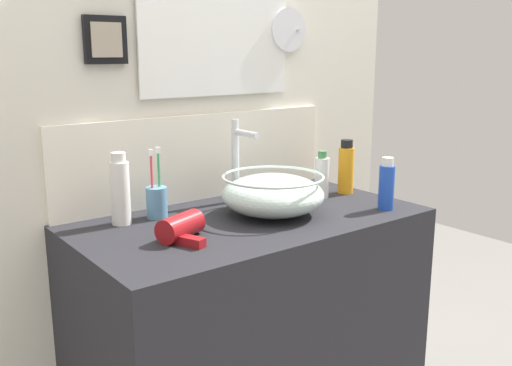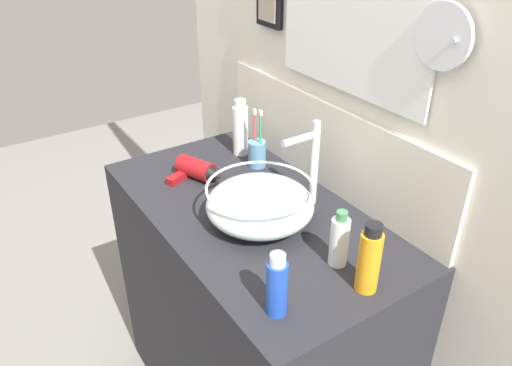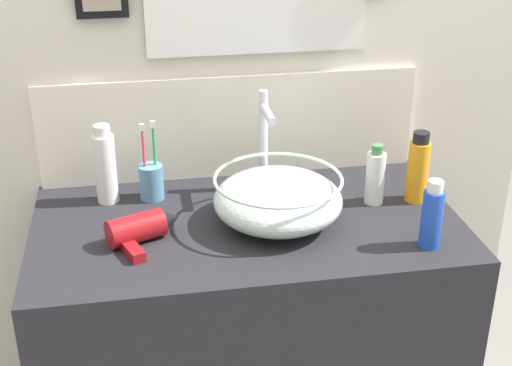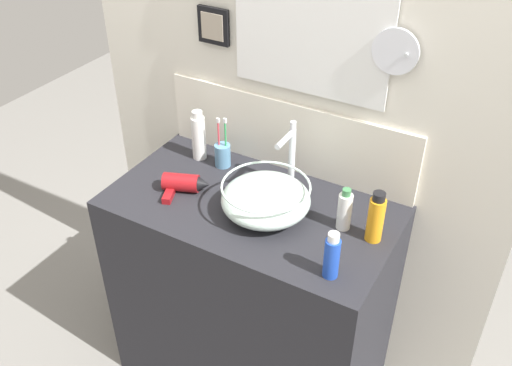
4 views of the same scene
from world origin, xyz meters
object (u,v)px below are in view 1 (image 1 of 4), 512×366
object	(u,v)px
hair_drier	(185,226)
shampoo_bottle	(386,185)
faucet	(238,155)
soap_dispenser	(322,176)
toothbrush_cup	(157,201)
spray_bottle	(346,168)
glass_bowl_sink	(273,194)
lotion_bottle	(120,191)

from	to	relation	value
hair_drier	shampoo_bottle	bearing A→B (deg)	-12.15
faucet	soap_dispenser	xyz separation A→B (m)	(0.26, -0.11, -0.08)
faucet	toothbrush_cup	distance (m)	0.31
toothbrush_cup	spray_bottle	distance (m)	0.67
hair_drier	spray_bottle	distance (m)	0.70
glass_bowl_sink	faucet	size ratio (longest dim) A/B	1.14
toothbrush_cup	faucet	bearing A→B (deg)	-1.03
glass_bowl_sink	soap_dispenser	world-z (taller)	soap_dispenser
toothbrush_cup	soap_dispenser	world-z (taller)	toothbrush_cup
glass_bowl_sink	shampoo_bottle	size ratio (longest dim) A/B	1.88
toothbrush_cup	soap_dispenser	distance (m)	0.56
glass_bowl_sink	hair_drier	bearing A→B (deg)	-174.73
toothbrush_cup	shampoo_bottle	distance (m)	0.70
hair_drier	shampoo_bottle	world-z (taller)	shampoo_bottle
hair_drier	shampoo_bottle	distance (m)	0.65
spray_bottle	shampoo_bottle	bearing A→B (deg)	-103.66
glass_bowl_sink	soap_dispenser	size ratio (longest dim) A/B	1.95
glass_bowl_sink	lotion_bottle	distance (m)	0.44
glass_bowl_sink	faucet	world-z (taller)	faucet
lotion_bottle	hair_drier	bearing A→B (deg)	-69.69
shampoo_bottle	soap_dispenser	size ratio (longest dim) A/B	1.04
faucet	hair_drier	size ratio (longest dim) A/B	1.47
faucet	toothbrush_cup	size ratio (longest dim) A/B	1.29
glass_bowl_sink	faucet	distance (m)	0.20
shampoo_bottle	lotion_bottle	world-z (taller)	lotion_bottle
shampoo_bottle	toothbrush_cup	bearing A→B (deg)	149.99
glass_bowl_sink	hair_drier	distance (m)	0.32
hair_drier	shampoo_bottle	size ratio (longest dim) A/B	1.12
spray_bottle	glass_bowl_sink	bearing A→B (deg)	-171.24
glass_bowl_sink	spray_bottle	world-z (taller)	spray_bottle
faucet	spray_bottle	distance (m)	0.39
faucet	spray_bottle	size ratio (longest dim) A/B	1.45
hair_drier	soap_dispenser	world-z (taller)	soap_dispenser
spray_bottle	soap_dispenser	size ratio (longest dim) A/B	1.18
faucet	lotion_bottle	world-z (taller)	faucet
faucet	hair_drier	world-z (taller)	faucet
faucet	toothbrush_cup	world-z (taller)	faucet
faucet	soap_dispenser	bearing A→B (deg)	-23.74
faucet	toothbrush_cup	xyz separation A→B (m)	(-0.29, 0.01, -0.11)
hair_drier	toothbrush_cup	world-z (taller)	toothbrush_cup
lotion_bottle	soap_dispenser	distance (m)	0.67
hair_drier	lotion_bottle	xyz separation A→B (m)	(-0.08, 0.22, 0.07)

